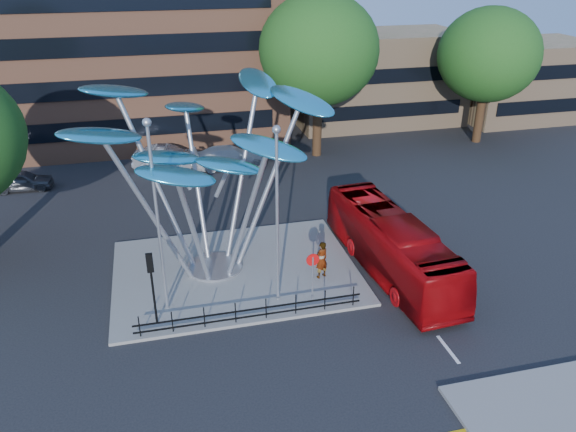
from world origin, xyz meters
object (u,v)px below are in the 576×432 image
object	(u,v)px
street_lamp_left	(156,203)
parked_car_mid	(167,157)
parked_car_right	(230,157)
no_entry_sign_island	(313,269)
street_lamp_right	(277,202)
parked_car_left	(22,181)
leaf_sculpture	(204,140)
tree_far	(489,55)
pedestrian	(322,260)
traffic_light_island	(151,274)
tree_right	(319,50)
red_bus	(391,245)

from	to	relation	value
street_lamp_left	parked_car_mid	bearing A→B (deg)	86.91
parked_car_right	parked_car_mid	bearing A→B (deg)	76.52
street_lamp_left	no_entry_sign_island	xyz separation A→B (m)	(6.50, -0.98, -3.54)
street_lamp_right	parked_car_left	world-z (taller)	street_lamp_right
no_entry_sign_island	leaf_sculpture	bearing A→B (deg)	134.33
leaf_sculpture	parked_car_right	world-z (taller)	leaf_sculpture
tree_far	street_lamp_right	distance (m)	28.76
street_lamp_right	parked_car_mid	bearing A→B (deg)	101.99
street_lamp_right	no_entry_sign_island	world-z (taller)	street_lamp_right
parked_car_left	street_lamp_right	bearing A→B (deg)	-139.08
street_lamp_right	parked_car_right	xyz separation A→B (m)	(0.49, 17.96, -4.30)
pedestrian	leaf_sculpture	bearing A→B (deg)	-47.41
traffic_light_island	parked_car_right	distance (m)	19.49
no_entry_sign_island	pedestrian	distance (m)	2.22
traffic_light_island	parked_car_mid	size ratio (longest dim) A/B	0.69
parked_car_mid	leaf_sculpture	bearing A→B (deg)	-165.54
tree_right	red_bus	world-z (taller)	tree_right
leaf_sculpture	parked_car_mid	xyz separation A→B (m)	(-1.44, 15.18, -6.05)
traffic_light_island	parked_car_mid	distance (m)	19.51
street_lamp_right	pedestrian	distance (m)	4.89
tree_far	street_lamp_left	xyz separation A→B (m)	(-26.50, -18.50, -1.75)
street_lamp_right	pedestrian	xyz separation A→B (m)	(2.50, 1.37, -3.97)
tree_right	parked_car_mid	world-z (taller)	tree_right
street_lamp_left	parked_car_left	bearing A→B (deg)	117.85
pedestrian	red_bus	bearing A→B (deg)	156.55
traffic_light_island	parked_car_left	bearing A→B (deg)	115.16
street_lamp_left	parked_car_right	world-z (taller)	street_lamp_left
tree_far	parked_car_left	bearing A→B (deg)	-176.77
tree_right	red_bus	distance (m)	18.88
parked_car_mid	street_lamp_left	bearing A→B (deg)	-174.05
street_lamp_right	red_bus	world-z (taller)	street_lamp_right
tree_right	pedestrian	xyz separation A→B (m)	(-5.00, -17.63, -6.92)
tree_far	pedestrian	distance (m)	26.60
leaf_sculpture	pedestrian	distance (m)	8.01
leaf_sculpture	red_bus	bearing A→B (deg)	-15.13
no_entry_sign_island	parked_car_mid	bearing A→B (deg)	105.89
tree_far	traffic_light_island	xyz separation A→B (m)	(-27.00, -19.50, -4.49)
parked_car_left	parked_car_right	world-z (taller)	parked_car_right
street_lamp_left	parked_car_left	xyz separation A→B (m)	(-8.73, 16.51, -4.69)
parked_car_mid	parked_car_left	bearing A→B (deg)	109.84
tree_far	red_bus	distance (m)	24.09
traffic_light_island	pedestrian	size ratio (longest dim) A/B	1.77
parked_car_left	red_bus	bearing A→B (deg)	-126.31
tree_right	parked_car_right	world-z (taller)	tree_right
traffic_light_island	no_entry_sign_island	world-z (taller)	traffic_light_island
parked_car_mid	traffic_light_island	bearing A→B (deg)	-175.36
parked_car_mid	street_lamp_right	bearing A→B (deg)	-158.96
parked_car_right	leaf_sculpture	bearing A→B (deg)	165.85
leaf_sculpture	tree_right	bearing A→B (deg)	56.69
leaf_sculpture	traffic_light_island	world-z (taller)	leaf_sculpture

